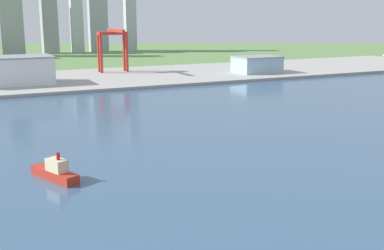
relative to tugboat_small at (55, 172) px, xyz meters
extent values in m
plane|color=#5D8348|center=(55.74, 66.22, -2.88)|extent=(2400.00, 2400.00, 0.00)
cube|color=#385675|center=(55.74, 6.22, -2.81)|extent=(840.00, 360.00, 0.15)
cube|color=#A39F99|center=(55.74, 256.22, -1.63)|extent=(840.00, 140.00, 2.50)
cube|color=#B22D1E|center=(-0.20, 0.46, -1.10)|extent=(13.37, 22.29, 3.26)
cube|color=beige|center=(0.47, -1.12, 2.65)|extent=(7.10, 8.99, 4.23)
cylinder|color=red|center=(0.90, -2.13, 6.07)|extent=(1.24, 1.24, 2.61)
cube|color=#B72D23|center=(95.66, 285.89, 17.10)|extent=(2.20, 2.20, 34.97)
cube|color=#B72D23|center=(120.62, 285.89, 17.10)|extent=(2.20, 2.20, 34.97)
cube|color=#B72D23|center=(95.66, 293.89, 17.10)|extent=(2.20, 2.20, 34.97)
cube|color=#B72D23|center=(120.62, 293.89, 17.10)|extent=(2.20, 2.20, 34.97)
cube|color=#B72D23|center=(108.14, 289.89, 35.99)|extent=(27.36, 10.00, 2.80)
cube|color=#B72D23|center=(108.14, 278.18, 38.79)|extent=(2.60, 46.87, 2.60)
cube|color=white|center=(9.43, 241.34, 9.89)|extent=(65.14, 36.98, 20.56)
cube|color=gray|center=(9.43, 241.34, 20.77)|extent=(66.44, 37.72, 1.20)
cube|color=#99BCD1|center=(228.99, 226.53, 6.64)|extent=(40.15, 29.69, 14.05)
cube|color=gray|center=(228.99, 226.53, 14.26)|extent=(40.96, 30.28, 1.20)
cube|color=#949A99|center=(47.10, 557.15, 59.26)|extent=(27.73, 23.77, 124.29)
cube|color=#939597|center=(101.91, 587.90, 37.30)|extent=(22.26, 23.03, 80.37)
cube|color=#AFB5B4|center=(141.87, 586.66, 47.25)|extent=(17.29, 15.10, 100.28)
cube|color=#979BA1|center=(176.36, 593.92, 67.04)|extent=(27.55, 16.93, 139.85)
cube|color=#AFAFBA|center=(227.72, 592.07, 72.03)|extent=(15.84, 17.09, 149.84)
camera|label=1|loc=(-27.53, -166.59, 52.91)|focal=46.08mm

